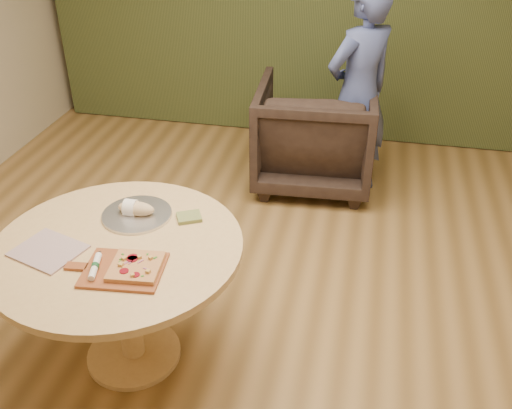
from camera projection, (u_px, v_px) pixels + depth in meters
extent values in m
cube|color=olive|center=(231.00, 345.00, 3.19)|extent=(5.00, 6.00, 0.02)
cylinder|color=#DBAF70|center=(134.00, 353.00, 3.11)|extent=(0.50, 0.50, 0.03)
cylinder|color=#DBAF70|center=(127.00, 306.00, 2.93)|extent=(0.12, 0.12, 0.68)
cylinder|color=#DBAF70|center=(117.00, 247.00, 2.73)|extent=(1.20, 1.20, 0.04)
cube|color=brown|center=(124.00, 270.00, 2.54)|extent=(0.38, 0.31, 0.01)
cube|color=brown|center=(76.00, 267.00, 2.56)|extent=(0.10, 0.06, 0.01)
cube|color=tan|center=(136.00, 267.00, 2.53)|extent=(0.24, 0.24, 0.02)
cylinder|color=maroon|center=(133.00, 257.00, 2.57)|extent=(0.05, 0.05, 0.00)
cylinder|color=maroon|center=(132.00, 259.00, 2.55)|extent=(0.05, 0.05, 0.00)
cylinder|color=maroon|center=(136.00, 275.00, 2.46)|extent=(0.04, 0.04, 0.00)
cylinder|color=maroon|center=(124.00, 271.00, 2.48)|extent=(0.04, 0.04, 0.00)
cube|color=gold|center=(124.00, 258.00, 2.55)|extent=(0.03, 0.03, 0.01)
cube|color=gold|center=(121.00, 265.00, 2.51)|extent=(0.02, 0.02, 0.01)
cube|color=gold|center=(133.00, 275.00, 2.45)|extent=(0.02, 0.02, 0.01)
cube|color=gold|center=(148.00, 271.00, 2.47)|extent=(0.02, 0.02, 0.01)
cube|color=gold|center=(151.00, 258.00, 2.55)|extent=(0.02, 0.02, 0.01)
cube|color=gold|center=(140.00, 257.00, 2.56)|extent=(0.02, 0.02, 0.01)
cube|color=#2D7622|center=(142.00, 276.00, 2.45)|extent=(0.01, 0.01, 0.00)
cube|color=#2D7622|center=(123.00, 254.00, 2.59)|extent=(0.01, 0.01, 0.00)
cube|color=#2D7622|center=(147.00, 254.00, 2.58)|extent=(0.01, 0.01, 0.00)
cube|color=#2D7622|center=(121.00, 259.00, 2.55)|extent=(0.01, 0.01, 0.00)
cube|color=#2D7622|center=(154.00, 258.00, 2.56)|extent=(0.01, 0.01, 0.00)
cube|color=#2D7622|center=(156.00, 257.00, 2.57)|extent=(0.01, 0.01, 0.00)
cube|color=#2D7622|center=(131.00, 261.00, 2.54)|extent=(0.01, 0.01, 0.00)
cube|color=#2D7622|center=(120.00, 262.00, 2.54)|extent=(0.01, 0.01, 0.00)
cube|color=#2D7622|center=(133.00, 255.00, 2.58)|extent=(0.01, 0.01, 0.00)
cube|color=#A85681|center=(146.00, 269.00, 2.49)|extent=(0.03, 0.01, 0.00)
cube|color=#A85681|center=(141.00, 261.00, 2.54)|extent=(0.02, 0.03, 0.00)
cube|color=#A85681|center=(131.00, 262.00, 2.53)|extent=(0.01, 0.03, 0.00)
cube|color=#A85681|center=(126.00, 263.00, 2.53)|extent=(0.02, 0.03, 0.00)
cylinder|color=white|center=(95.00, 266.00, 2.52)|extent=(0.07, 0.17, 0.03)
cylinder|color=#194C26|center=(95.00, 266.00, 2.52)|extent=(0.04, 0.03, 0.03)
cube|color=silver|center=(99.00, 254.00, 2.60)|extent=(0.02, 0.04, 0.00)
cube|color=beige|center=(48.00, 251.00, 2.66)|extent=(0.36, 0.33, 0.01)
cylinder|color=silver|center=(137.00, 215.00, 2.92)|extent=(0.35, 0.35, 0.01)
cylinder|color=silver|center=(137.00, 214.00, 2.92)|extent=(0.36, 0.36, 0.02)
ellipsoid|color=#D8B783|center=(136.00, 209.00, 2.90)|extent=(0.19, 0.08, 0.07)
cylinder|color=white|center=(131.00, 208.00, 2.91)|extent=(0.06, 0.09, 0.09)
cube|color=#56622C|center=(189.00, 217.00, 2.90)|extent=(0.15, 0.14, 0.02)
imported|color=black|center=(315.00, 130.00, 4.50)|extent=(0.95, 0.90, 0.93)
imported|color=#404C82|center=(358.00, 94.00, 4.20)|extent=(0.70, 0.70, 1.63)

